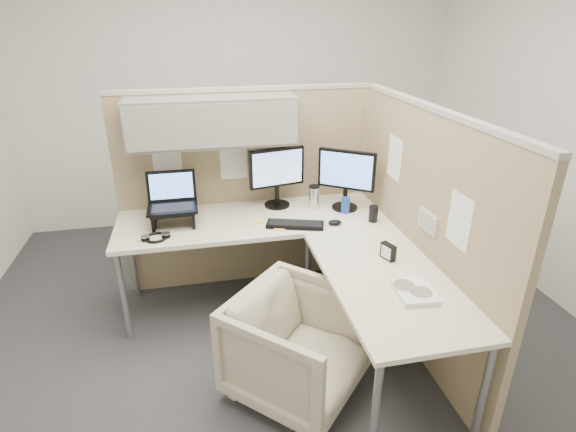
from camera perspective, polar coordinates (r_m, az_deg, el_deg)
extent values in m
plane|color=#2E2E32|center=(3.31, -0.82, -15.50)|extent=(4.50, 4.50, 0.00)
cube|color=#9C8966|center=(3.67, -5.19, 3.08)|extent=(2.00, 0.05, 1.60)
cube|color=#A8A399|center=(3.46, -5.71, 15.78)|extent=(2.00, 0.06, 0.03)
cube|color=slate|center=(3.33, -9.62, 11.82)|extent=(1.20, 0.34, 0.34)
cube|color=gray|center=(3.16, -9.44, 11.17)|extent=(1.18, 0.01, 0.30)
plane|color=white|center=(3.52, -15.17, 7.43)|extent=(0.26, 0.00, 0.26)
plane|color=white|center=(3.54, -6.92, 7.03)|extent=(0.26, 0.00, 0.26)
cube|color=#9C8966|center=(3.07, 16.21, -2.19)|extent=(0.05, 2.00, 1.60)
cube|color=#A8A399|center=(2.82, 18.14, 12.85)|extent=(0.06, 2.00, 0.03)
cube|color=#A8A399|center=(3.90, 9.57, 4.15)|extent=(0.06, 0.06, 1.60)
cube|color=silver|center=(2.87, 17.42, -0.67)|extent=(0.02, 0.20, 0.12)
cube|color=gray|center=(2.86, 17.17, -0.69)|extent=(0.00, 0.16, 0.09)
plane|color=white|center=(3.25, 13.39, 7.18)|extent=(0.00, 0.26, 0.26)
plane|color=white|center=(2.58, 20.92, -0.56)|extent=(0.00, 0.26, 0.26)
cube|color=beige|center=(3.37, -4.35, -0.43)|extent=(2.00, 0.68, 0.03)
cube|color=beige|center=(2.68, 12.46, -7.82)|extent=(0.68, 1.30, 0.03)
cube|color=white|center=(3.07, -3.47, -3.00)|extent=(2.00, 0.02, 0.03)
cylinder|color=gray|center=(3.31, -20.13, -9.63)|extent=(0.04, 0.04, 0.70)
cylinder|color=gray|center=(3.81, -19.16, -4.86)|extent=(0.04, 0.04, 0.70)
cylinder|color=gray|center=(2.40, 10.97, -23.68)|extent=(0.04, 0.04, 0.70)
cylinder|color=gray|center=(2.63, 23.50, -20.29)|extent=(0.04, 0.04, 0.70)
cylinder|color=gray|center=(3.35, 2.53, -7.61)|extent=(0.04, 0.04, 0.70)
imported|color=beige|center=(2.74, 1.26, -15.62)|extent=(0.95, 0.95, 0.72)
cylinder|color=black|center=(3.56, -1.39, 1.45)|extent=(0.20, 0.20, 0.02)
cylinder|color=black|center=(3.53, -1.40, 2.69)|extent=(0.04, 0.04, 0.15)
cube|color=black|center=(3.45, -1.44, 6.17)|extent=(0.44, 0.12, 0.30)
cube|color=#8BACF0|center=(3.44, -1.32, 6.08)|extent=(0.39, 0.08, 0.26)
cylinder|color=black|center=(3.54, 7.19, 1.11)|extent=(0.20, 0.20, 0.02)
cylinder|color=black|center=(3.51, 7.26, 2.36)|extent=(0.04, 0.04, 0.15)
cube|color=black|center=(3.43, 7.46, 5.85)|extent=(0.38, 0.28, 0.30)
cube|color=#5790ED|center=(3.41, 7.36, 5.76)|extent=(0.33, 0.23, 0.26)
cube|color=black|center=(3.29, -14.41, 0.70)|extent=(0.31, 0.24, 0.02)
cube|color=black|center=(3.32, -16.68, -0.35)|extent=(0.02, 0.22, 0.12)
cube|color=black|center=(3.31, -11.93, 0.05)|extent=(0.02, 0.22, 0.12)
cube|color=black|center=(3.28, -14.44, 0.97)|extent=(0.35, 0.24, 0.02)
cube|color=black|center=(3.38, -14.59, 3.78)|extent=(0.35, 0.06, 0.22)
cube|color=#598CF2|center=(3.37, -14.59, 3.71)|extent=(0.31, 0.04, 0.18)
cube|color=black|center=(3.21, 0.91, -1.10)|extent=(0.43, 0.25, 0.02)
ellipsoid|color=black|center=(3.25, 5.97, -0.81)|extent=(0.10, 0.07, 0.04)
cylinder|color=silver|center=(3.50, 3.32, 2.38)|extent=(0.08, 0.08, 0.17)
cylinder|color=black|center=(3.47, 3.36, 3.77)|extent=(0.09, 0.09, 0.01)
cylinder|color=black|center=(3.33, 10.79, 0.28)|extent=(0.07, 0.07, 0.12)
cylinder|color=#1E3FA5|center=(3.44, 7.30, 1.36)|extent=(0.07, 0.07, 0.12)
cube|color=yellow|center=(3.28, -3.64, -0.70)|extent=(0.09, 0.09, 0.01)
cube|color=yellow|center=(3.18, -1.02, -1.55)|extent=(0.10, 0.10, 0.01)
torus|color=black|center=(3.16, -16.43, -2.63)|extent=(0.17, 0.17, 0.02)
cylinder|color=black|center=(3.15, -17.67, -2.71)|extent=(0.06, 0.06, 0.03)
cylinder|color=black|center=(3.16, -15.22, -2.36)|extent=(0.06, 0.06, 0.03)
cube|color=white|center=(2.55, 15.77, -9.25)|extent=(0.22, 0.27, 0.03)
cylinder|color=silver|center=(2.53, 16.53, -9.23)|extent=(0.12, 0.12, 0.00)
cylinder|color=silver|center=(2.56, 14.51, -8.46)|extent=(0.12, 0.12, 0.00)
cube|color=black|center=(2.84, 12.60, -4.43)|extent=(0.07, 0.11, 0.10)
cube|color=white|center=(2.83, 12.34, -4.53)|extent=(0.03, 0.08, 0.08)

